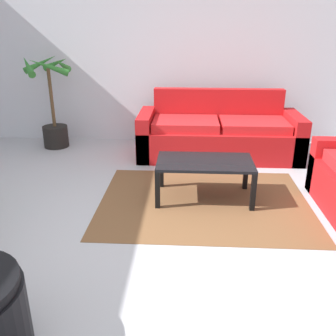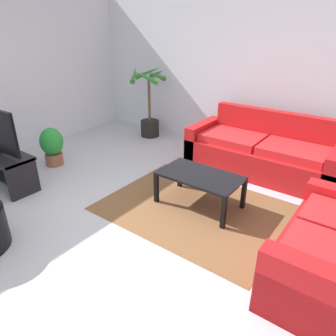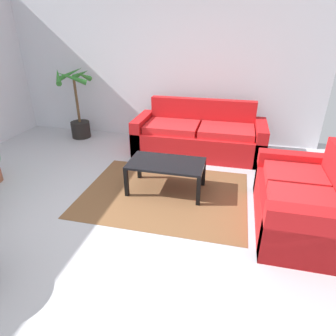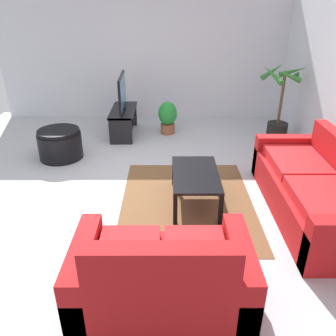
# 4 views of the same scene
# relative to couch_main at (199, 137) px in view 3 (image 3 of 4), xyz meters

# --- Properties ---
(ground_plane) EXTENTS (6.60, 6.60, 0.00)m
(ground_plane) POSITION_rel_couch_main_xyz_m (-0.87, -2.28, -0.30)
(ground_plane) COLOR #B2B2B7
(wall_back) EXTENTS (6.00, 0.06, 2.70)m
(wall_back) POSITION_rel_couch_main_xyz_m (-0.87, 0.72, 1.05)
(wall_back) COLOR silver
(wall_back) RESTS_ON ground
(couch_main) EXTENTS (2.24, 0.90, 0.90)m
(couch_main) POSITION_rel_couch_main_xyz_m (0.00, 0.00, 0.00)
(couch_main) COLOR red
(couch_main) RESTS_ON ground
(couch_loveseat) EXTENTS (0.90, 1.48, 0.90)m
(couch_loveseat) POSITION_rel_couch_main_xyz_m (1.41, -1.82, -0.01)
(couch_loveseat) COLOR red
(couch_loveseat) RESTS_ON ground
(coffee_table) EXTENTS (1.01, 0.58, 0.43)m
(coffee_table) POSITION_rel_couch_main_xyz_m (-0.25, -1.42, 0.07)
(coffee_table) COLOR black
(coffee_table) RESTS_ON ground
(area_rug) EXTENTS (2.20, 1.70, 0.01)m
(area_rug) POSITION_rel_couch_main_xyz_m (-0.25, -1.52, -0.30)
(area_rug) COLOR brown
(area_rug) RESTS_ON ground
(potted_palm) EXTENTS (0.79, 0.81, 1.37)m
(potted_palm) POSITION_rel_couch_main_xyz_m (-2.47, 0.26, 0.24)
(potted_palm) COLOR black
(potted_palm) RESTS_ON ground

